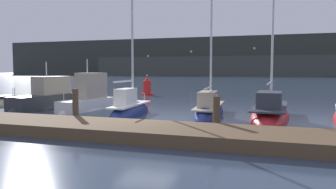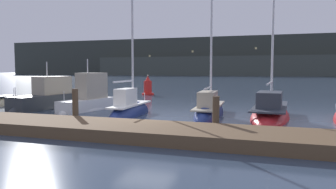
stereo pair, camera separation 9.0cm
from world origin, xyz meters
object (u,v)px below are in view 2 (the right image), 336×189
at_px(sailboat_berth_5, 130,113).
at_px(sailboat_berth_6, 209,113).
at_px(channel_buoy, 148,87).
at_px(motorboat_berth_4, 89,102).
at_px(motorboat_berth_3, 47,103).
at_px(sailboat_berth_7, 270,115).

bearing_deg(sailboat_berth_5, sailboat_berth_6, 21.27).
xyz_separation_m(sailboat_berth_5, sailboat_berth_6, (4.12, 1.60, -0.03)).
bearing_deg(channel_buoy, sailboat_berth_6, -55.14).
distance_m(motorboat_berth_4, sailboat_berth_5, 3.80).
bearing_deg(motorboat_berth_3, channel_buoy, 81.04).
height_order(motorboat_berth_4, channel_buoy, motorboat_berth_4).
distance_m(sailboat_berth_6, sailboat_berth_7, 3.25).
bearing_deg(sailboat_berth_5, channel_buoy, 108.22).
distance_m(motorboat_berth_4, sailboat_berth_7, 10.88).
height_order(motorboat_berth_3, motorboat_berth_4, motorboat_berth_4).
xyz_separation_m(sailboat_berth_5, channel_buoy, (-4.69, 14.24, 0.60)).
bearing_deg(channel_buoy, sailboat_berth_7, -46.51).
xyz_separation_m(motorboat_berth_4, channel_buoy, (-1.18, 12.82, 0.27)).
bearing_deg(channel_buoy, sailboat_berth_5, -71.78).
relative_size(sailboat_berth_5, channel_buoy, 3.82).
relative_size(sailboat_berth_5, sailboat_berth_6, 0.93).
bearing_deg(sailboat_berth_6, channel_buoy, 124.86).
bearing_deg(sailboat_berth_7, motorboat_berth_4, -179.42).
height_order(sailboat_berth_6, channel_buoy, sailboat_berth_6).
distance_m(motorboat_berth_3, channel_buoy, 12.87).
relative_size(sailboat_berth_7, channel_buoy, 4.74).
bearing_deg(motorboat_berth_4, sailboat_berth_5, -22.02).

